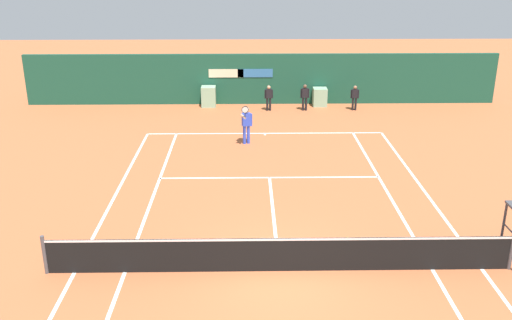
{
  "coord_description": "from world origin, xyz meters",
  "views": [
    {
      "loc": [
        -0.82,
        -12.8,
        7.86
      ],
      "look_at": [
        -0.5,
        6.11,
        0.8
      ],
      "focal_mm": 39.88,
      "sensor_mm": 36.0,
      "label": 1
    }
  ],
  "objects_px": {
    "ball_kid_right_post": "(355,96)",
    "ball_kid_centre_post": "(269,96)",
    "player_on_baseline": "(246,122)",
    "ball_kid_left_post": "(305,96)",
    "tennis_ball_mid_court": "(347,238)"
  },
  "relations": [
    {
      "from": "ball_kid_right_post",
      "to": "ball_kid_centre_post",
      "type": "xyz_separation_m",
      "value": [
        -4.42,
        0.0,
        0.01
      ]
    },
    {
      "from": "player_on_baseline",
      "to": "ball_kid_right_post",
      "type": "relative_size",
      "value": 1.4
    },
    {
      "from": "ball_kid_left_post",
      "to": "ball_kid_centre_post",
      "type": "bearing_deg",
      "value": -0.51
    },
    {
      "from": "ball_kid_right_post",
      "to": "tennis_ball_mid_court",
      "type": "distance_m",
      "value": 14.15
    },
    {
      "from": "tennis_ball_mid_court",
      "to": "ball_kid_right_post",
      "type": "bearing_deg",
      "value": 79.09
    },
    {
      "from": "ball_kid_right_post",
      "to": "tennis_ball_mid_court",
      "type": "relative_size",
      "value": 19.04
    },
    {
      "from": "player_on_baseline",
      "to": "tennis_ball_mid_court",
      "type": "relative_size",
      "value": 26.63
    },
    {
      "from": "ball_kid_centre_post",
      "to": "ball_kid_left_post",
      "type": "height_order",
      "value": "ball_kid_left_post"
    },
    {
      "from": "player_on_baseline",
      "to": "ball_kid_right_post",
      "type": "bearing_deg",
      "value": -154.0
    },
    {
      "from": "ball_kid_right_post",
      "to": "ball_kid_centre_post",
      "type": "relative_size",
      "value": 0.98
    },
    {
      "from": "player_on_baseline",
      "to": "ball_kid_left_post",
      "type": "bearing_deg",
      "value": -137.09
    },
    {
      "from": "player_on_baseline",
      "to": "ball_kid_centre_post",
      "type": "relative_size",
      "value": 1.38
    },
    {
      "from": "player_on_baseline",
      "to": "tennis_ball_mid_court",
      "type": "distance_m",
      "value": 9.11
    },
    {
      "from": "ball_kid_left_post",
      "to": "tennis_ball_mid_court",
      "type": "relative_size",
      "value": 20.06
    },
    {
      "from": "ball_kid_centre_post",
      "to": "ball_kid_left_post",
      "type": "distance_m",
      "value": 1.85
    }
  ]
}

